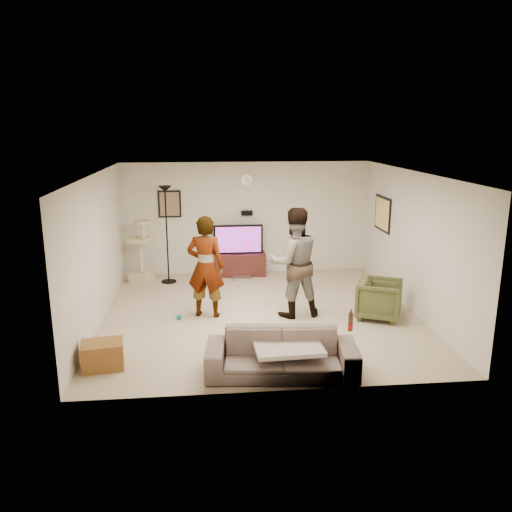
{
  "coord_description": "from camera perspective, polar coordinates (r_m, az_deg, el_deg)",
  "views": [
    {
      "loc": [
        -0.94,
        -8.59,
        3.28
      ],
      "look_at": [
        -0.05,
        0.2,
        1.02
      ],
      "focal_mm": 36.02,
      "sensor_mm": 36.0,
      "label": 1
    }
  ],
  "objects": [
    {
      "name": "tv_stand",
      "position": [
        11.52,
        -1.96,
        -0.91
      ],
      "size": [
        1.2,
        0.45,
        0.5
      ],
      "primitive_type": "cube",
      "color": "#3A1613",
      "rests_on": "floor"
    },
    {
      "name": "floor_lamp",
      "position": [
        10.97,
        -9.87,
        2.31
      ],
      "size": [
        0.32,
        0.32,
        2.07
      ],
      "primitive_type": "cylinder",
      "color": "black",
      "rests_on": "floor"
    },
    {
      "name": "tv_screen",
      "position": [
        11.34,
        -1.97,
        1.83
      ],
      "size": [
        1.0,
        0.01,
        0.57
      ],
      "primitive_type": "cube",
      "color": "#4632F7",
      "rests_on": "tv"
    },
    {
      "name": "console_box",
      "position": [
        11.21,
        -1.58,
        -2.5
      ],
      "size": [
        0.4,
        0.3,
        0.07
      ],
      "primitive_type": "cube",
      "color": "#BBBBBB",
      "rests_on": "floor"
    },
    {
      "name": "wall_speaker",
      "position": [
        11.48,
        -1.02,
        4.81
      ],
      "size": [
        0.25,
        0.1,
        0.1
      ],
      "primitive_type": "cube",
      "color": "black",
      "rests_on": "wall_back"
    },
    {
      "name": "wall_front",
      "position": [
        6.25,
        3.2,
        -4.62
      ],
      "size": [
        5.5,
        0.04,
        2.5
      ],
      "primitive_type": "cube",
      "color": "beige",
      "rests_on": "floor"
    },
    {
      "name": "ceiling",
      "position": [
        8.68,
        0.46,
        9.25
      ],
      "size": [
        5.5,
        5.5,
        0.02
      ],
      "primitive_type": "cube",
      "color": "white",
      "rests_on": "wall_back"
    },
    {
      "name": "cat_tree",
      "position": [
        11.19,
        -12.7,
        0.53
      ],
      "size": [
        0.54,
        0.54,
        1.35
      ],
      "primitive_type": "cube",
      "rotation": [
        0.0,
        0.0,
        -0.31
      ],
      "color": "#C1B386",
      "rests_on": "floor"
    },
    {
      "name": "wall_back",
      "position": [
        11.56,
        -1.04,
        4.22
      ],
      "size": [
        5.5,
        0.04,
        2.5
      ],
      "primitive_type": "cube",
      "color": "beige",
      "rests_on": "floor"
    },
    {
      "name": "person_left",
      "position": [
        8.93,
        -5.61,
        -1.19
      ],
      "size": [
        0.74,
        0.57,
        1.8
      ],
      "primitive_type": "imported",
      "rotation": [
        0.0,
        0.0,
        2.91
      ],
      "color": "#979797",
      "rests_on": "floor"
    },
    {
      "name": "person_right",
      "position": [
        8.92,
        4.23,
        -0.73
      ],
      "size": [
        1.03,
        0.85,
        1.93
      ],
      "primitive_type": "imported",
      "rotation": [
        0.0,
        0.0,
        3.28
      ],
      "color": "#29517B",
      "rests_on": "floor"
    },
    {
      "name": "sofa",
      "position": [
        7.03,
        2.85,
        -10.79
      ],
      "size": [
        2.1,
        1.0,
        0.59
      ],
      "primitive_type": "imported",
      "rotation": [
        0.0,
        0.0,
        -0.1
      ],
      "color": "#68554E",
      "rests_on": "floor"
    },
    {
      "name": "floor",
      "position": [
        9.25,
        0.43,
        -6.5
      ],
      "size": [
        5.5,
        5.5,
        0.02
      ],
      "primitive_type": "cube",
      "color": "tan",
      "rests_on": "ground"
    },
    {
      "name": "wall_clock",
      "position": [
        11.41,
        -1.05,
        8.4
      ],
      "size": [
        0.26,
        0.04,
        0.26
      ],
      "primitive_type": "cylinder",
      "rotation": [
        1.57,
        0.0,
        0.0
      ],
      "color": "silver",
      "rests_on": "wall_back"
    },
    {
      "name": "armchair",
      "position": [
        9.22,
        13.55,
        -4.67
      ],
      "size": [
        0.98,
        0.97,
        0.68
      ],
      "primitive_type": "imported",
      "rotation": [
        0.0,
        0.0,
        1.14
      ],
      "color": "#434822",
      "rests_on": "floor"
    },
    {
      "name": "throw_blanket",
      "position": [
        7.0,
        3.55,
        -9.99
      ],
      "size": [
        0.93,
        0.74,
        0.06
      ],
      "primitive_type": "cube",
      "rotation": [
        0.0,
        0.0,
        0.05
      ],
      "color": "beige",
      "rests_on": "sofa"
    },
    {
      "name": "tv",
      "position": [
        11.39,
        -1.98,
        1.88
      ],
      "size": [
        1.09,
        0.08,
        0.65
      ],
      "primitive_type": "cube",
      "color": "black",
      "rests_on": "tv_stand"
    },
    {
      "name": "beer_bottle",
      "position": [
        7.06,
        10.46,
        -7.2
      ],
      "size": [
        0.06,
        0.06,
        0.25
      ],
      "primitive_type": "cylinder",
      "color": "#3F1E10",
      "rests_on": "sofa"
    },
    {
      "name": "wall_right",
      "position": [
        9.57,
        17.05,
        1.45
      ],
      "size": [
        0.04,
        5.5,
        2.5
      ],
      "primitive_type": "cube",
      "color": "beige",
      "rests_on": "floor"
    },
    {
      "name": "wall_left",
      "position": [
        9.01,
        -17.22,
        0.66
      ],
      "size": [
        0.04,
        5.5,
        2.5
      ],
      "primitive_type": "cube",
      "color": "beige",
      "rests_on": "floor"
    },
    {
      "name": "toy_ball",
      "position": [
        9.08,
        -8.53,
        -6.72
      ],
      "size": [
        0.09,
        0.09,
        0.09
      ],
      "primitive_type": "sphere",
      "color": "#00806D",
      "rests_on": "floor"
    },
    {
      "name": "picture_right",
      "position": [
        10.98,
        13.87,
        4.59
      ],
      "size": [
        0.03,
        0.78,
        0.62
      ],
      "primitive_type": "cube",
      "color": "#F1C764",
      "rests_on": "wall_right"
    },
    {
      "name": "picture_back",
      "position": [
        11.47,
        -9.58,
        5.72
      ],
      "size": [
        0.42,
        0.03,
        0.52
      ],
      "primitive_type": "cube",
      "color": "brown",
      "rests_on": "wall_back"
    },
    {
      "name": "side_table",
      "position": [
        7.55,
        -16.68,
        -10.49
      ],
      "size": [
        0.62,
        0.5,
        0.37
      ],
      "primitive_type": "cube",
      "rotation": [
        0.0,
        0.0,
        0.16
      ],
      "color": "brown",
      "rests_on": "floor"
    }
  ]
}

